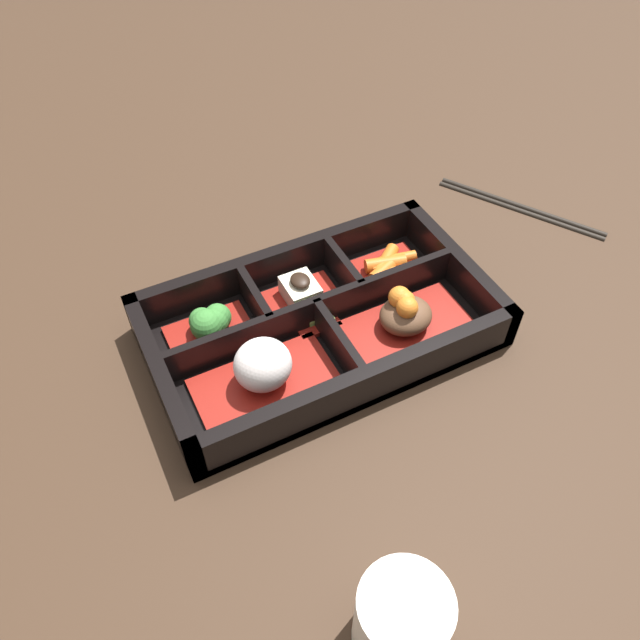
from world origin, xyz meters
TOP-DOWN VIEW (x-y plane):
  - ground_plane at (0.00, 0.00)m, footprint 3.00×3.00m
  - bento_base at (0.00, 0.00)m, footprint 0.34×0.19m
  - bento_rim at (-0.00, -0.00)m, footprint 0.34×0.19m
  - bowl_stew at (-0.08, 0.04)m, footprint 0.13×0.07m
  - bowl_rice at (0.08, 0.04)m, footprint 0.13×0.07m
  - bowl_carrots at (-0.10, -0.04)m, footprint 0.08×0.05m
  - bowl_tofu at (-0.00, -0.04)m, footprint 0.08×0.05m
  - bowl_greens at (0.10, -0.04)m, footprint 0.08×0.05m
  - bowl_pickles at (-0.00, -0.01)m, footprint 0.04×0.03m
  - tea_cup at (0.08, 0.27)m, footprint 0.06×0.06m
  - chopsticks at (-0.31, -0.07)m, footprint 0.12×0.19m

SIDE VIEW (x-z plane):
  - ground_plane at x=0.00m, z-range 0.00..0.00m
  - chopsticks at x=-0.31m, z-range 0.00..0.01m
  - bento_base at x=0.00m, z-range 0.00..0.01m
  - bowl_pickles at x=0.00m, z-range 0.01..0.02m
  - bowl_carrots at x=-0.10m, z-range 0.01..0.03m
  - bowl_tofu at x=0.00m, z-range 0.00..0.04m
  - bento_rim at x=0.00m, z-range 0.00..0.05m
  - bowl_greens at x=0.10m, z-range 0.01..0.04m
  - bowl_stew at x=-0.08m, z-range 0.00..0.05m
  - bowl_rice at x=0.08m, z-range 0.01..0.06m
  - tea_cup at x=0.08m, z-range 0.00..0.08m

